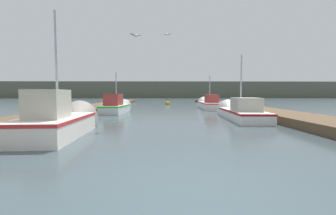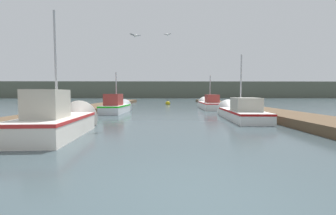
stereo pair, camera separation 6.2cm
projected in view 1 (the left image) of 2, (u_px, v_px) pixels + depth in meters
ground_plane at (189, 199)px, 3.18m from camera, size 200.00×200.00×0.00m
dock_left at (91, 109)px, 19.00m from camera, size 2.67×40.00×0.40m
dock_right at (243, 108)px, 19.25m from camera, size 2.67×40.00×0.40m
distant_shore_ridge at (165, 90)px, 76.13m from camera, size 120.00×16.00×5.09m
fishing_boat_0 at (60, 121)px, 8.14m from camera, size 1.93×4.60×4.83m
fishing_boat_1 at (239, 112)px, 13.46m from camera, size 1.94×6.22×4.23m
fishing_boat_2 at (117, 106)px, 17.45m from camera, size 1.71×4.68×3.49m
fishing_boat_3 at (209, 104)px, 22.17m from camera, size 1.83×6.37×3.68m
mooring_piling_0 at (110, 104)px, 20.78m from camera, size 0.31×0.31×1.04m
mooring_piling_1 at (212, 102)px, 25.12m from camera, size 0.25×0.25×0.96m
channel_buoy at (167, 103)px, 29.68m from camera, size 0.60×0.60×1.10m
seagull_lead at (167, 35)px, 16.77m from camera, size 0.55×0.33×0.12m
seagull_1 at (136, 36)px, 10.35m from camera, size 0.50×0.43×0.12m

